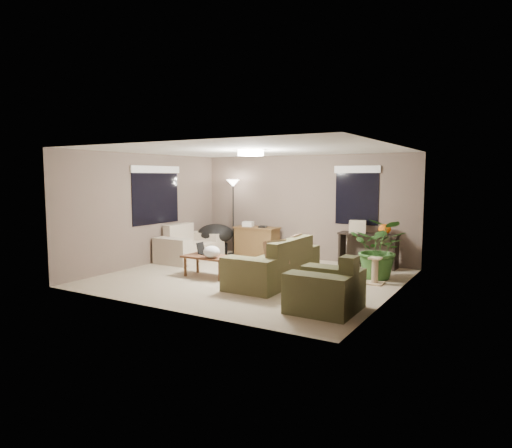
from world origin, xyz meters
The scene contains 20 objects.
room_shell centered at (0.00, 0.00, 1.25)m, with size 5.50×5.50×5.50m.
main_sofa centered at (0.61, -0.10, 0.29)m, with size 0.95×2.20×0.85m.
throw_pillows centered at (0.86, -0.10, 0.65)m, with size 0.39×1.39×0.47m.
loveseat centered at (-2.27, 0.88, 0.30)m, with size 0.90×1.60×0.85m.
armchair centered at (2.11, -1.31, 0.30)m, with size 0.95×1.00×0.85m.
coffee_table centered at (-0.79, -0.34, 0.36)m, with size 1.00×0.55×0.42m.
laptop centered at (-0.96, -0.24, 0.48)m, with size 0.40×0.35×0.24m.
plastic_bag centered at (-0.59, -0.49, 0.54)m, with size 0.34×0.30×0.24m, color white.
desk centered at (-1.09, 2.08, 0.38)m, with size 1.10×0.50×0.75m.
desk_papers centered at (-1.24, 2.07, 0.80)m, with size 0.71×0.30×0.12m.
console_table centered at (1.67, 2.23, 0.44)m, with size 1.30×0.40×0.75m.
pumpkin centered at (2.02, 2.23, 0.86)m, with size 0.27×0.27×0.22m, color orange.
cardboard_box centered at (1.42, 2.23, 0.88)m, with size 0.36×0.27×0.27m, color beige.
papasan_chair centered at (-2.10, 1.75, 0.47)m, with size 1.00×1.00×0.80m.
floor_lamp centered at (-1.82, 2.13, 1.60)m, with size 0.32×0.32×1.91m.
ceiling_fixture centered at (0.00, 0.00, 2.44)m, with size 0.50×0.50×0.10m, color white.
houseplant centered at (2.20, 1.22, 0.47)m, with size 1.07×1.19×0.93m, color #2D5923.
cat_scratching_post centered at (2.25, 0.73, 0.21)m, with size 0.32×0.32×0.50m.
window_left centered at (-2.73, 0.30, 1.78)m, with size 0.05×1.56×1.33m.
window_back centered at (1.30, 2.48, 1.79)m, with size 1.06×0.05×1.33m.
Camera 1 is at (4.58, -7.56, 2.00)m, focal length 32.00 mm.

